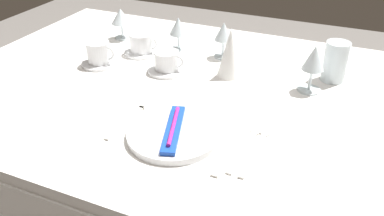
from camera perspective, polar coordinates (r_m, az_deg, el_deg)
dining_table at (r=1.27m, az=3.84°, el=-0.97°), size 1.80×1.11×0.74m
dinner_plate at (r=1.02m, az=-2.67°, el=-3.76°), size 0.24×0.24×0.02m
toothbrush_package at (r=1.01m, az=-2.70°, el=-2.98°), size 0.10×0.21×0.02m
fork_outer at (r=1.11m, az=-8.90°, el=-1.37°), size 0.02×0.21×0.00m
dinner_knife at (r=0.98m, az=5.59°, el=-5.91°), size 0.02×0.23×0.00m
spoon_soup at (r=1.00m, az=8.08°, el=-5.04°), size 0.03×0.21×0.01m
spoon_dessert at (r=1.00m, az=9.60°, el=-5.30°), size 0.03×0.22×0.01m
saucer_left at (r=1.44m, az=-13.18°, el=6.34°), size 0.13×0.13×0.01m
coffee_cup_left at (r=1.42m, az=-13.33°, el=7.87°), size 0.11×0.08×0.07m
saucer_right at (r=1.35m, az=-3.63°, el=5.51°), size 0.13×0.13×0.01m
coffee_cup_right at (r=1.34m, az=-3.62°, el=6.90°), size 0.10×0.08×0.06m
saucer_far at (r=1.50m, az=-7.23°, el=8.03°), size 0.13×0.13×0.01m
coffee_cup_far at (r=1.49m, az=-7.27°, el=9.39°), size 0.11×0.09×0.07m
wine_glass_centre at (r=1.50m, az=-2.00°, el=11.51°), size 0.07×0.07×0.13m
wine_glass_left at (r=1.43m, az=4.60°, el=10.69°), size 0.06×0.06×0.13m
wine_glass_right at (r=1.24m, az=17.20°, el=6.57°), size 0.07×0.07×0.15m
wine_glass_far at (r=1.63m, az=-10.25°, el=12.76°), size 0.08×0.08×0.12m
drink_tumbler at (r=1.35m, az=19.95°, el=5.99°), size 0.08×0.08×0.13m
napkin_folded at (r=1.29m, az=5.50°, el=7.98°), size 0.08×0.08×0.17m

